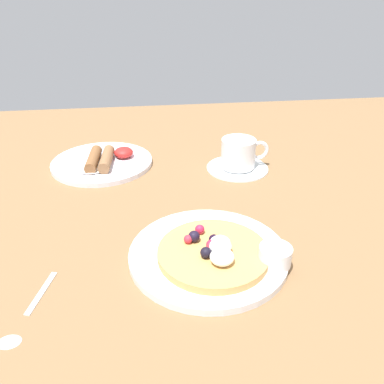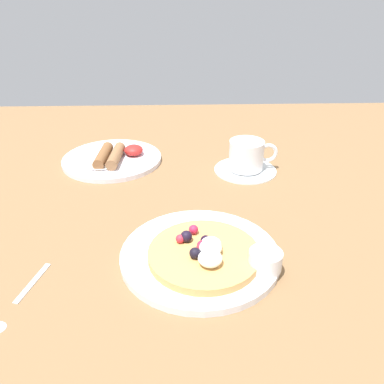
# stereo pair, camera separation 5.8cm
# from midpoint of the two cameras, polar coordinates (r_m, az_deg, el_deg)

# --- Properties ---
(ground_plane) EXTENTS (1.76, 1.35, 0.03)m
(ground_plane) POSITION_cam_midpoint_polar(r_m,az_deg,el_deg) (0.73, -3.18, -3.75)
(ground_plane) COLOR brown
(pancake_plate) EXTENTS (0.24, 0.24, 0.01)m
(pancake_plate) POSITION_cam_midpoint_polar(r_m,az_deg,el_deg) (0.61, 3.90, -9.12)
(pancake_plate) COLOR white
(pancake_plate) RESTS_ON ground_plane
(pancake_with_berries) EXTENTS (0.17, 0.17, 0.03)m
(pancake_with_berries) POSITION_cam_midpoint_polar(r_m,az_deg,el_deg) (0.59, 4.64, -8.81)
(pancake_with_berries) COLOR tan
(pancake_with_berries) RESTS_ON pancake_plate
(syrup_ramekin) EXTENTS (0.05, 0.05, 0.03)m
(syrup_ramekin) POSITION_cam_midpoint_polar(r_m,az_deg,el_deg) (0.58, 13.40, -9.63)
(syrup_ramekin) COLOR white
(syrup_ramekin) RESTS_ON pancake_plate
(breakfast_plate) EXTENTS (0.23, 0.23, 0.01)m
(breakfast_plate) POSITION_cam_midpoint_polar(r_m,az_deg,el_deg) (0.93, -9.72, 4.64)
(breakfast_plate) COLOR white
(breakfast_plate) RESTS_ON ground_plane
(fried_breakfast) EXTENTS (0.13, 0.11, 0.03)m
(fried_breakfast) POSITION_cam_midpoint_polar(r_m,az_deg,el_deg) (0.91, -9.54, 5.13)
(fried_breakfast) COLOR brown
(fried_breakfast) RESTS_ON breakfast_plate
(coffee_saucer) EXTENTS (0.14, 0.14, 0.01)m
(coffee_saucer) POSITION_cam_midpoint_polar(r_m,az_deg,el_deg) (0.88, 9.55, 3.20)
(coffee_saucer) COLOR white
(coffee_saucer) RESTS_ON ground_plane
(coffee_cup) EXTENTS (0.11, 0.08, 0.06)m
(coffee_cup) POSITION_cam_midpoint_polar(r_m,az_deg,el_deg) (0.87, 9.86, 5.34)
(coffee_cup) COLOR white
(coffee_cup) RESTS_ON coffee_saucer
(teaspoon) EXTENTS (0.05, 0.13, 0.01)m
(teaspoon) POSITION_cam_midpoint_polar(r_m,az_deg,el_deg) (0.57, -22.27, -15.54)
(teaspoon) COLOR silver
(teaspoon) RESTS_ON ground_plane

